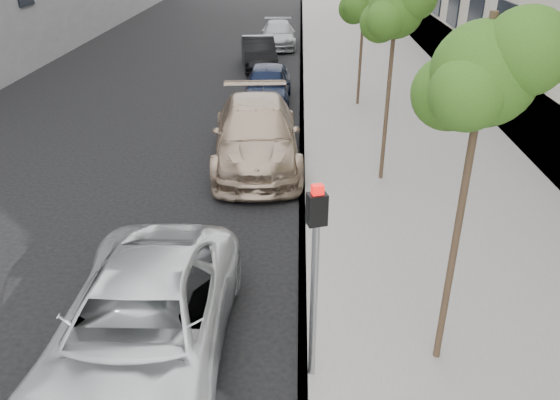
# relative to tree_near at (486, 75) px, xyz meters

# --- Properties ---
(sidewalk) EXTENTS (6.40, 72.00, 0.14)m
(sidewalk) POSITION_rel_tree_near_xyz_m (1.07, 22.50, -4.34)
(sidewalk) COLOR gray
(sidewalk) RESTS_ON ground
(curb) EXTENTS (0.15, 72.00, 0.14)m
(curb) POSITION_rel_tree_near_xyz_m (-2.05, 22.50, -4.34)
(curb) COLOR #9E9B93
(curb) RESTS_ON ground
(tree_near) EXTENTS (1.62, 1.42, 5.08)m
(tree_near) POSITION_rel_tree_near_xyz_m (0.00, 0.00, 0.00)
(tree_near) COLOR #38281C
(tree_near) RESTS_ON sidewalk
(tree_mid) EXTENTS (1.62, 1.42, 4.92)m
(tree_mid) POSITION_rel_tree_near_xyz_m (0.00, 6.50, -0.17)
(tree_mid) COLOR #38281C
(tree_mid) RESTS_ON sidewalk
(tree_far) EXTENTS (1.75, 1.55, 4.43)m
(tree_far) POSITION_rel_tree_near_xyz_m (0.00, 13.00, -0.70)
(tree_far) COLOR #38281C
(tree_far) RESTS_ON sidewalk
(signal_pole) EXTENTS (0.28, 0.24, 3.03)m
(signal_pole) POSITION_rel_tree_near_xyz_m (-1.93, -0.43, -2.38)
(signal_pole) COLOR #939699
(signal_pole) RESTS_ON sidewalk
(minivan) EXTENTS (2.49, 5.34, 1.48)m
(minivan) POSITION_rel_tree_near_xyz_m (-4.40, -0.22, -3.68)
(minivan) COLOR silver
(minivan) RESTS_ON ground
(suv) EXTENTS (2.77, 5.86, 1.65)m
(suv) POSITION_rel_tree_near_xyz_m (-3.33, 7.79, -3.59)
(suv) COLOR tan
(suv) RESTS_ON ground
(sedan_blue) EXTENTS (1.70, 4.18, 1.42)m
(sedan_blue) POSITION_rel_tree_near_xyz_m (-3.33, 13.32, -3.70)
(sedan_blue) COLOR black
(sedan_blue) RESTS_ON ground
(sedan_black) EXTENTS (2.01, 4.29, 1.36)m
(sedan_black) POSITION_rel_tree_near_xyz_m (-4.05, 19.04, -3.73)
(sedan_black) COLOR black
(sedan_black) RESTS_ON ground
(sedan_rear) EXTENTS (2.01, 4.53, 1.29)m
(sedan_rear) POSITION_rel_tree_near_xyz_m (-3.33, 23.93, -3.77)
(sedan_rear) COLOR #9B9EA3
(sedan_rear) RESTS_ON ground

